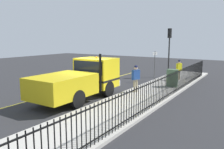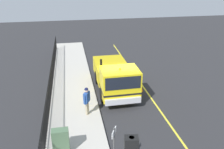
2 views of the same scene
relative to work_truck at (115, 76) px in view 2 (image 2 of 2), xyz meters
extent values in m
plane|color=#2B2B2D|center=(-0.09, 0.26, -1.25)|extent=(59.11, 59.11, 0.00)
cube|color=#B7B2A8|center=(3.01, 0.26, -1.18)|extent=(3.13, 26.87, 0.14)
cube|color=yellow|center=(-2.22, 0.26, -1.24)|extent=(0.12, 24.18, 0.01)
cube|color=yellow|center=(0.00, 1.36, 0.14)|extent=(2.35, 1.84, 1.83)
cube|color=black|center=(0.00, 1.36, 0.55)|extent=(2.16, 1.87, 0.80)
cube|color=gold|center=(-0.01, -1.73, -0.20)|extent=(2.36, 3.44, 1.13)
cube|color=silver|center=(0.01, 2.35, -0.62)|extent=(2.23, 0.21, 0.36)
cube|color=black|center=(0.00, 1.36, -0.26)|extent=(2.37, 1.85, 0.12)
cylinder|color=black|center=(-1.05, 1.09, -0.77)|extent=(0.30, 0.96, 0.96)
cylinder|color=black|center=(1.05, 1.08, -0.77)|extent=(0.30, 0.96, 0.96)
cylinder|color=black|center=(-1.06, -1.73, -0.77)|extent=(0.30, 0.96, 0.96)
cylinder|color=black|center=(1.05, -1.73, -0.77)|extent=(0.30, 0.96, 0.96)
sphere|color=orange|center=(0.00, 1.36, 1.11)|extent=(0.12, 0.12, 0.12)
cylinder|color=black|center=(1.02, 0.34, 0.33)|extent=(0.14, 0.14, 2.19)
cube|color=#264C99|center=(2.20, 2.58, 0.01)|extent=(0.42, 0.53, 0.61)
sphere|color=beige|center=(2.20, 2.58, 0.43)|extent=(0.23, 0.23, 0.23)
sphere|color=#14193F|center=(2.20, 2.58, 0.51)|extent=(0.22, 0.22, 0.22)
cylinder|color=tan|center=(2.24, 2.65, -0.70)|extent=(0.12, 0.12, 0.82)
cylinder|color=tan|center=(2.16, 2.50, -0.70)|extent=(0.12, 0.12, 0.82)
cylinder|color=#264C99|center=(2.33, 2.82, -0.02)|extent=(0.09, 0.09, 0.58)
cylinder|color=#264C99|center=(2.07, 2.34, -0.02)|extent=(0.09, 0.09, 0.58)
cylinder|color=black|center=(4.41, -11.16, -0.42)|extent=(0.04, 0.04, 1.39)
cylinder|color=black|center=(4.41, -10.94, -0.42)|extent=(0.04, 0.04, 1.39)
cylinder|color=black|center=(4.41, -10.73, -0.42)|extent=(0.04, 0.04, 1.39)
cylinder|color=black|center=(4.41, -10.52, -0.42)|extent=(0.04, 0.04, 1.39)
cylinder|color=black|center=(4.41, -10.30, -0.42)|extent=(0.04, 0.04, 1.39)
cylinder|color=black|center=(4.41, -10.09, -0.42)|extent=(0.04, 0.04, 1.39)
cylinder|color=black|center=(4.41, -9.88, -0.42)|extent=(0.04, 0.04, 1.39)
cylinder|color=black|center=(4.41, -9.66, -0.42)|extent=(0.04, 0.04, 1.39)
cylinder|color=black|center=(4.41, -9.45, -0.42)|extent=(0.04, 0.04, 1.39)
cylinder|color=black|center=(4.41, -9.24, -0.42)|extent=(0.04, 0.04, 1.39)
cylinder|color=black|center=(4.41, -9.02, -0.42)|extent=(0.04, 0.04, 1.39)
cylinder|color=black|center=(4.41, -8.81, -0.42)|extent=(0.04, 0.04, 1.39)
cylinder|color=black|center=(4.41, -8.60, -0.42)|extent=(0.04, 0.04, 1.39)
cylinder|color=black|center=(4.41, -8.38, -0.42)|extent=(0.04, 0.04, 1.39)
cylinder|color=black|center=(4.41, -8.17, -0.42)|extent=(0.04, 0.04, 1.39)
cylinder|color=black|center=(4.41, -7.96, -0.42)|extent=(0.04, 0.04, 1.39)
cylinder|color=black|center=(4.41, -7.74, -0.42)|extent=(0.04, 0.04, 1.39)
cylinder|color=black|center=(4.41, -7.53, -0.42)|extent=(0.04, 0.04, 1.39)
cylinder|color=black|center=(4.41, -7.32, -0.42)|extent=(0.04, 0.04, 1.39)
cylinder|color=black|center=(4.41, -7.10, -0.42)|extent=(0.04, 0.04, 1.39)
cylinder|color=black|center=(4.41, -6.89, -0.42)|extent=(0.04, 0.04, 1.39)
cylinder|color=black|center=(4.41, -6.67, -0.42)|extent=(0.04, 0.04, 1.39)
cylinder|color=black|center=(4.41, -6.46, -0.42)|extent=(0.04, 0.04, 1.39)
cylinder|color=black|center=(4.41, -6.25, -0.42)|extent=(0.04, 0.04, 1.39)
cylinder|color=black|center=(4.41, -6.03, -0.42)|extent=(0.04, 0.04, 1.39)
cylinder|color=black|center=(4.41, -5.82, -0.42)|extent=(0.04, 0.04, 1.39)
cylinder|color=black|center=(4.41, -5.61, -0.42)|extent=(0.04, 0.04, 1.39)
cylinder|color=black|center=(4.41, -5.39, -0.42)|extent=(0.04, 0.04, 1.39)
cylinder|color=black|center=(4.41, -5.18, -0.42)|extent=(0.04, 0.04, 1.39)
cylinder|color=black|center=(4.41, -4.97, -0.42)|extent=(0.04, 0.04, 1.39)
cylinder|color=black|center=(4.41, -4.75, -0.42)|extent=(0.04, 0.04, 1.39)
cylinder|color=black|center=(4.41, -4.54, -0.42)|extent=(0.04, 0.04, 1.39)
cylinder|color=black|center=(4.41, -4.33, -0.42)|extent=(0.04, 0.04, 1.39)
cylinder|color=black|center=(4.41, -4.11, -0.42)|extent=(0.04, 0.04, 1.39)
cylinder|color=black|center=(4.41, -3.90, -0.42)|extent=(0.04, 0.04, 1.39)
cylinder|color=black|center=(4.41, -3.69, -0.42)|extent=(0.04, 0.04, 1.39)
cylinder|color=black|center=(4.41, -3.47, -0.42)|extent=(0.04, 0.04, 1.39)
cylinder|color=black|center=(4.41, -3.26, -0.42)|extent=(0.04, 0.04, 1.39)
cylinder|color=black|center=(4.41, -3.05, -0.42)|extent=(0.04, 0.04, 1.39)
cylinder|color=black|center=(4.41, -2.83, -0.42)|extent=(0.04, 0.04, 1.39)
cylinder|color=black|center=(4.41, -2.62, -0.42)|extent=(0.04, 0.04, 1.39)
cylinder|color=black|center=(4.41, -2.41, -0.42)|extent=(0.04, 0.04, 1.39)
cylinder|color=black|center=(4.41, -2.19, -0.42)|extent=(0.04, 0.04, 1.39)
cylinder|color=black|center=(4.41, -1.98, -0.42)|extent=(0.04, 0.04, 1.39)
cylinder|color=black|center=(4.41, -1.77, -0.42)|extent=(0.04, 0.04, 1.39)
cylinder|color=black|center=(4.41, -1.55, -0.42)|extent=(0.04, 0.04, 1.39)
cylinder|color=black|center=(4.41, -1.34, -0.42)|extent=(0.04, 0.04, 1.39)
cylinder|color=black|center=(4.41, -1.13, -0.42)|extent=(0.04, 0.04, 1.39)
cylinder|color=black|center=(4.41, -0.91, -0.42)|extent=(0.04, 0.04, 1.39)
cylinder|color=black|center=(4.41, -0.70, -0.42)|extent=(0.04, 0.04, 1.39)
cylinder|color=black|center=(4.41, -0.49, -0.42)|extent=(0.04, 0.04, 1.39)
cylinder|color=black|center=(4.41, -0.27, -0.42)|extent=(0.04, 0.04, 1.39)
cylinder|color=black|center=(4.41, -0.06, -0.42)|extent=(0.04, 0.04, 1.39)
cylinder|color=black|center=(4.41, 0.16, -0.42)|extent=(0.04, 0.04, 1.39)
cylinder|color=black|center=(4.41, 0.37, -0.42)|extent=(0.04, 0.04, 1.39)
cylinder|color=black|center=(4.41, 0.58, -0.42)|extent=(0.04, 0.04, 1.39)
cylinder|color=black|center=(4.41, 0.80, -0.42)|extent=(0.04, 0.04, 1.39)
cylinder|color=black|center=(4.41, 1.01, -0.42)|extent=(0.04, 0.04, 1.39)
cylinder|color=black|center=(4.41, 1.22, -0.42)|extent=(0.04, 0.04, 1.39)
cylinder|color=black|center=(4.41, 1.44, -0.42)|extent=(0.04, 0.04, 1.39)
cylinder|color=black|center=(4.41, 1.65, -0.42)|extent=(0.04, 0.04, 1.39)
cylinder|color=black|center=(4.41, 1.86, -0.42)|extent=(0.04, 0.04, 1.39)
cylinder|color=black|center=(4.41, 2.08, -0.42)|extent=(0.04, 0.04, 1.39)
cylinder|color=black|center=(4.41, 2.29, -0.42)|extent=(0.04, 0.04, 1.39)
cylinder|color=black|center=(4.41, 2.50, -0.42)|extent=(0.04, 0.04, 1.39)
cylinder|color=black|center=(4.41, 2.72, -0.42)|extent=(0.04, 0.04, 1.39)
cylinder|color=black|center=(4.41, 2.93, -0.42)|extent=(0.04, 0.04, 1.39)
cylinder|color=black|center=(4.41, 3.14, -0.42)|extent=(0.04, 0.04, 1.39)
cylinder|color=black|center=(4.41, 3.36, -0.42)|extent=(0.04, 0.04, 1.39)
cylinder|color=black|center=(4.41, 3.57, -0.42)|extent=(0.04, 0.04, 1.39)
cylinder|color=black|center=(4.41, 3.78, -0.42)|extent=(0.04, 0.04, 1.39)
cylinder|color=black|center=(4.41, 4.00, -0.42)|extent=(0.04, 0.04, 1.39)
cylinder|color=black|center=(4.41, 4.21, -0.42)|extent=(0.04, 0.04, 1.39)
cylinder|color=black|center=(4.41, 4.42, -0.42)|extent=(0.04, 0.04, 1.39)
cylinder|color=black|center=(4.41, 4.64, -0.42)|extent=(0.04, 0.04, 1.39)
cylinder|color=black|center=(4.41, 4.85, -0.42)|extent=(0.04, 0.04, 1.39)
cylinder|color=black|center=(4.41, 5.06, -0.42)|extent=(0.04, 0.04, 1.39)
cylinder|color=black|center=(4.41, 5.28, -0.42)|extent=(0.04, 0.04, 1.39)
cylinder|color=black|center=(4.41, 5.49, -0.42)|extent=(0.04, 0.04, 1.39)
cylinder|color=black|center=(4.41, 5.70, -0.42)|extent=(0.04, 0.04, 1.39)
cylinder|color=black|center=(4.41, 5.92, -0.42)|extent=(0.04, 0.04, 1.39)
cube|color=black|center=(4.41, 0.26, 0.16)|extent=(0.04, 22.84, 0.04)
cube|color=black|center=(4.41, 0.26, -0.95)|extent=(0.04, 22.84, 0.04)
sphere|color=red|center=(1.75, 10.13, 3.00)|extent=(0.16, 0.16, 0.16)
cube|color=#4C6B4C|center=(3.64, 5.47, -0.49)|extent=(0.75, 0.39, 1.23)
cone|color=orange|center=(-1.75, 0.08, -0.88)|extent=(0.51, 0.51, 0.73)
cube|color=white|center=(1.55, 7.27, 1.06)|extent=(0.26, 0.46, 0.24)
camera|label=1|loc=(8.67, -10.38, 2.33)|focal=36.88mm
camera|label=2|loc=(2.89, 13.86, 6.33)|focal=36.20mm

